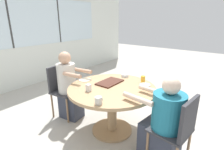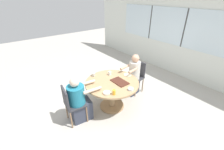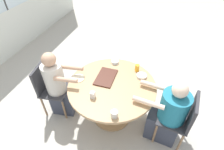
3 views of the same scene
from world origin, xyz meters
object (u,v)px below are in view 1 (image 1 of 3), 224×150
object	(u,v)px
chair_for_man_blue_shirt	(179,127)
bowl_cereal	(145,86)
chair_for_woman_green_shirt	(61,86)
person_woman_green_shirt	(69,89)
milk_carton_small	(89,88)
person_man_blue_shirt	(163,126)
bowl_white_shallow	(125,75)
coffee_mug	(99,100)
juice_glass	(143,80)

from	to	relation	value
chair_for_man_blue_shirt	bowl_cereal	world-z (taller)	chair_for_man_blue_shirt
chair_for_woman_green_shirt	bowl_cereal	world-z (taller)	chair_for_woman_green_shirt
chair_for_man_blue_shirt	person_woman_green_shirt	bearing A→B (deg)	96.73
chair_for_woman_green_shirt	milk_carton_small	bearing A→B (deg)	70.80
person_man_blue_shirt	bowl_white_shallow	distance (m)	1.13
person_woman_green_shirt	milk_carton_small	bearing A→B (deg)	66.25
person_man_blue_shirt	bowl_cereal	xyz separation A→B (m)	(0.40, 0.45, 0.26)
person_man_blue_shirt	coffee_mug	size ratio (longest dim) A/B	11.95
juice_glass	bowl_cereal	world-z (taller)	juice_glass
person_woman_green_shirt	bowl_white_shallow	world-z (taller)	person_woman_green_shirt
chair_for_woman_green_shirt	juice_glass	size ratio (longest dim) A/B	8.10
milk_carton_small	person_man_blue_shirt	bearing A→B (deg)	-78.66
coffee_mug	person_woman_green_shirt	bearing A→B (deg)	68.85
juice_glass	bowl_white_shallow	bearing A→B (deg)	76.45
chair_for_woman_green_shirt	person_woman_green_shirt	xyz separation A→B (m)	(0.02, -0.16, -0.01)
person_woman_green_shirt	milk_carton_small	size ratio (longest dim) A/B	12.09
person_man_blue_shirt	milk_carton_small	size ratio (longest dim) A/B	11.32
chair_for_man_blue_shirt	chair_for_woman_green_shirt	bearing A→B (deg)	97.40
juice_glass	milk_carton_small	distance (m)	0.83
chair_for_woman_green_shirt	person_man_blue_shirt	distance (m)	1.80
chair_for_man_blue_shirt	person_woman_green_shirt	xyz separation A→B (m)	(0.02, 1.80, -0.01)
chair_for_woman_green_shirt	chair_for_man_blue_shirt	size ratio (longest dim) A/B	1.00
milk_carton_small	bowl_white_shallow	xyz separation A→B (m)	(0.80, -0.06, -0.03)
bowl_cereal	person_man_blue_shirt	bearing A→B (deg)	-131.48
chair_for_woman_green_shirt	bowl_white_shallow	xyz separation A→B (m)	(0.63, -0.88, 0.20)
chair_for_woman_green_shirt	person_woman_green_shirt	world-z (taller)	person_woman_green_shirt
chair_for_man_blue_shirt	person_woman_green_shirt	size ratio (longest dim) A/B	0.77
juice_glass	chair_for_man_blue_shirt	bearing A→B (deg)	-126.82
coffee_mug	bowl_white_shallow	distance (m)	1.04
coffee_mug	milk_carton_small	distance (m)	0.40
person_woman_green_shirt	bowl_white_shallow	xyz separation A→B (m)	(0.61, -0.71, 0.22)
person_man_blue_shirt	bowl_cereal	world-z (taller)	person_man_blue_shirt
milk_carton_small	bowl_cereal	bearing A→B (deg)	-41.89
person_man_blue_shirt	juice_glass	size ratio (longest dim) A/B	9.79
chair_for_woman_green_shirt	bowl_white_shallow	world-z (taller)	chair_for_woman_green_shirt
chair_for_woman_green_shirt	bowl_cereal	distance (m)	1.43
bowl_white_shallow	bowl_cereal	size ratio (longest dim) A/B	0.79
person_woman_green_shirt	person_man_blue_shirt	world-z (taller)	person_woman_green_shirt
bowl_cereal	chair_for_man_blue_shirt	bearing A→B (deg)	-123.94
juice_glass	chair_for_woman_green_shirt	bearing A→B (deg)	113.26
chair_for_man_blue_shirt	coffee_mug	xyz separation A→B (m)	(-0.37, 0.80, 0.22)
chair_for_man_blue_shirt	milk_carton_small	xyz separation A→B (m)	(-0.17, 1.15, 0.23)
coffee_mug	milk_carton_small	size ratio (longest dim) A/B	0.95
chair_for_woman_green_shirt	coffee_mug	world-z (taller)	chair_for_woman_green_shirt
chair_for_man_blue_shirt	coffee_mug	world-z (taller)	chair_for_man_blue_shirt
chair_for_man_blue_shirt	bowl_cereal	size ratio (longest dim) A/B	5.83
coffee_mug	bowl_cereal	xyz separation A→B (m)	(0.79, -0.18, -0.03)
person_woman_green_shirt	juice_glass	size ratio (longest dim) A/B	10.46
milk_carton_small	chair_for_man_blue_shirt	bearing A→B (deg)	-81.40
person_woman_green_shirt	bowl_white_shallow	size ratio (longest dim) A/B	9.59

